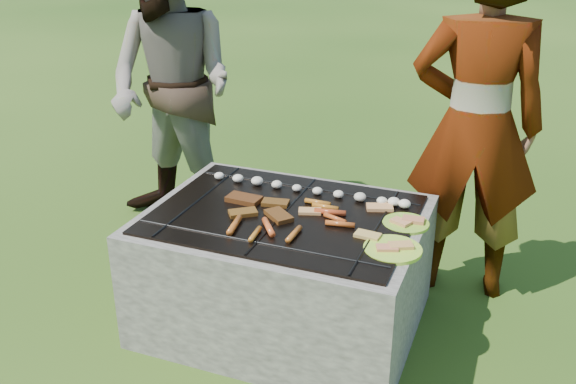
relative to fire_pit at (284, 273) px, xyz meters
name	(u,v)px	position (x,y,z in m)	size (l,w,h in m)	color
lawn	(284,320)	(0.00, 0.00, -0.28)	(60.00, 60.00, 0.00)	#1E4310
fire_pit	(284,273)	(0.00, 0.00, 0.00)	(1.30, 1.00, 0.62)	#9D958B
mushrooms	(316,190)	(0.07, 0.27, 0.35)	(1.06, 0.07, 0.04)	white
pork_slabs	(258,206)	(-0.14, 0.00, 0.34)	(0.40, 0.28, 0.02)	brown
sausages	(295,221)	(0.09, -0.08, 0.34)	(0.54, 0.49, 0.03)	#BA791E
bread_on_grate	(357,216)	(0.34, 0.08, 0.34)	(0.44, 0.39, 0.02)	tan
plate_far	(406,223)	(0.56, 0.11, 0.33)	(0.22, 0.22, 0.03)	#ADDF35
plate_near	(393,249)	(0.56, -0.16, 0.33)	(0.31, 0.31, 0.03)	#FBFF3C
cook	(476,127)	(0.78, 0.68, 0.65)	(0.68, 0.44, 1.85)	#A79E8B
bystander	(172,88)	(-1.07, 0.81, 0.64)	(0.90, 0.70, 1.85)	gray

